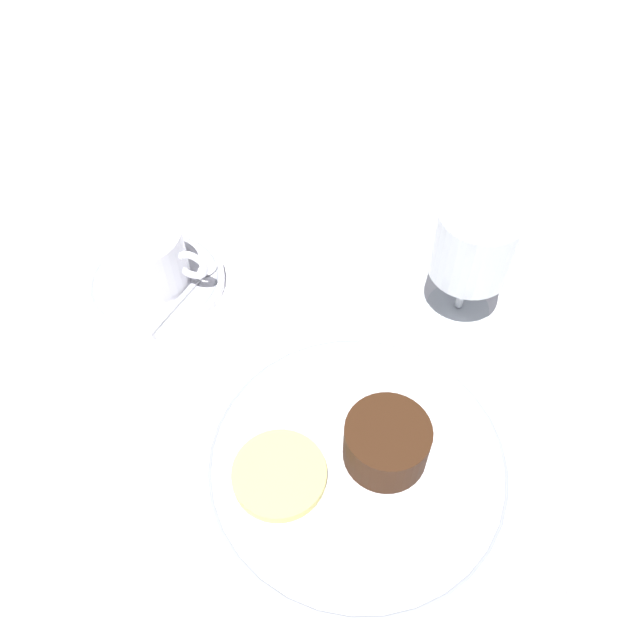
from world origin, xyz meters
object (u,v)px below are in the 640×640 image
at_px(wine_glass, 473,249).
at_px(dessert_cake, 386,443).
at_px(coffee_cup, 146,257).
at_px(dinner_plate, 357,463).
at_px(fork, 579,524).

distance_m(wine_glass, dessert_cake, 0.19).
bearing_deg(wine_glass, coffee_cup, -169.97).
relative_size(dinner_plate, wine_glass, 2.10).
xyz_separation_m(wine_glass, dessert_cake, (-0.04, -0.18, -0.05)).
bearing_deg(dinner_plate, dessert_cake, 27.79).
relative_size(coffee_cup, wine_glass, 0.86).
height_order(coffee_cup, dessert_cake, coffee_cup).
bearing_deg(fork, wine_glass, 121.68).
bearing_deg(wine_glass, fork, -58.32).
xyz_separation_m(dinner_plate, dessert_cake, (0.02, 0.01, 0.03)).
bearing_deg(fork, dessert_cake, 175.66).
height_order(dinner_plate, coffee_cup, coffee_cup).
distance_m(coffee_cup, wine_glass, 0.31).
bearing_deg(coffee_cup, fork, -18.37).
bearing_deg(coffee_cup, dessert_cake, -25.77).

